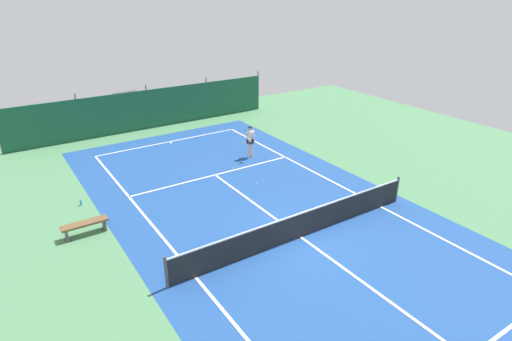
{
  "coord_description": "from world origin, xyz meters",
  "views": [
    {
      "loc": [
        -8.35,
        -9.87,
        8.21
      ],
      "look_at": [
        0.78,
        4.08,
        0.9
      ],
      "focal_mm": 29.79,
      "sensor_mm": 36.0,
      "label": 1
    }
  ],
  "objects_px": {
    "tennis_net": "(301,225)",
    "tennis_ball_midcourt": "(242,143)",
    "parked_car": "(131,107)",
    "tennis_ball_by_sideline": "(232,168)",
    "tennis_ball_near_player": "(256,183)",
    "courtside_bench": "(85,225)",
    "water_bottle": "(81,202)",
    "tennis_player": "(250,140)"
  },
  "relations": [
    {
      "from": "tennis_ball_by_sideline",
      "to": "parked_car",
      "type": "relative_size",
      "value": 0.02
    },
    {
      "from": "tennis_ball_by_sideline",
      "to": "courtside_bench",
      "type": "distance_m",
      "value": 7.71
    },
    {
      "from": "parked_car",
      "to": "water_bottle",
      "type": "relative_size",
      "value": 17.83
    },
    {
      "from": "tennis_ball_by_sideline",
      "to": "courtside_bench",
      "type": "bearing_deg",
      "value": -162.94
    },
    {
      "from": "parked_car",
      "to": "tennis_net",
      "type": "bearing_deg",
      "value": 88.35
    },
    {
      "from": "tennis_net",
      "to": "tennis_ball_by_sideline",
      "type": "distance_m",
      "value": 6.71
    },
    {
      "from": "tennis_ball_near_player",
      "to": "courtside_bench",
      "type": "relative_size",
      "value": 0.04
    },
    {
      "from": "tennis_ball_near_player",
      "to": "courtside_bench",
      "type": "xyz_separation_m",
      "value": [
        -7.39,
        -0.16,
        0.34
      ]
    },
    {
      "from": "tennis_ball_near_player",
      "to": "tennis_player",
      "type": "bearing_deg",
      "value": 61.99
    },
    {
      "from": "tennis_ball_midcourt",
      "to": "water_bottle",
      "type": "xyz_separation_m",
      "value": [
        -9.28,
        -2.58,
        0.09
      ]
    },
    {
      "from": "tennis_player",
      "to": "tennis_ball_midcourt",
      "type": "height_order",
      "value": "tennis_player"
    },
    {
      "from": "parked_car",
      "to": "tennis_ball_by_sideline",
      "type": "bearing_deg",
      "value": 94.5
    },
    {
      "from": "tennis_ball_near_player",
      "to": "tennis_ball_by_sideline",
      "type": "distance_m",
      "value": 2.09
    },
    {
      "from": "water_bottle",
      "to": "tennis_ball_near_player",
      "type": "bearing_deg",
      "value": -17.69
    },
    {
      "from": "tennis_player",
      "to": "tennis_ball_by_sideline",
      "type": "relative_size",
      "value": 24.85
    },
    {
      "from": "tennis_ball_midcourt",
      "to": "water_bottle",
      "type": "relative_size",
      "value": 0.28
    },
    {
      "from": "tennis_net",
      "to": "tennis_ball_near_player",
      "type": "distance_m",
      "value": 4.67
    },
    {
      "from": "tennis_net",
      "to": "tennis_ball_midcourt",
      "type": "distance_m",
      "value": 9.93
    },
    {
      "from": "tennis_ball_by_sideline",
      "to": "tennis_net",
      "type": "bearing_deg",
      "value": -99.02
    },
    {
      "from": "tennis_player",
      "to": "tennis_ball_midcourt",
      "type": "bearing_deg",
      "value": -114.26
    },
    {
      "from": "tennis_player",
      "to": "tennis_ball_midcourt",
      "type": "distance_m",
      "value": 2.27
    },
    {
      "from": "tennis_ball_midcourt",
      "to": "parked_car",
      "type": "distance_m",
      "value": 8.9
    },
    {
      "from": "tennis_ball_by_sideline",
      "to": "courtside_bench",
      "type": "xyz_separation_m",
      "value": [
        -7.36,
        -2.26,
        0.34
      ]
    },
    {
      "from": "tennis_ball_midcourt",
      "to": "tennis_ball_by_sideline",
      "type": "relative_size",
      "value": 1.0
    },
    {
      "from": "tennis_net",
      "to": "tennis_player",
      "type": "relative_size",
      "value": 6.17
    },
    {
      "from": "parked_car",
      "to": "water_bottle",
      "type": "distance_m",
      "value": 12.09
    },
    {
      "from": "tennis_ball_near_player",
      "to": "parked_car",
      "type": "xyz_separation_m",
      "value": [
        -1.39,
        12.91,
        0.81
      ]
    },
    {
      "from": "tennis_net",
      "to": "tennis_ball_near_player",
      "type": "relative_size",
      "value": 153.33
    },
    {
      "from": "tennis_ball_by_sideline",
      "to": "parked_car",
      "type": "height_order",
      "value": "parked_car"
    },
    {
      "from": "tennis_ball_near_player",
      "to": "tennis_ball_midcourt",
      "type": "height_order",
      "value": "same"
    },
    {
      "from": "water_bottle",
      "to": "tennis_ball_midcourt",
      "type": "bearing_deg",
      "value": 15.55
    },
    {
      "from": "tennis_ball_near_player",
      "to": "parked_car",
      "type": "bearing_deg",
      "value": 96.13
    },
    {
      "from": "tennis_ball_near_player",
      "to": "water_bottle",
      "type": "distance_m",
      "value": 7.38
    },
    {
      "from": "tennis_player",
      "to": "tennis_ball_near_player",
      "type": "height_order",
      "value": "tennis_player"
    },
    {
      "from": "parked_car",
      "to": "courtside_bench",
      "type": "relative_size",
      "value": 2.67
    },
    {
      "from": "courtside_bench",
      "to": "tennis_player",
      "type": "bearing_deg",
      "value": 18.86
    },
    {
      "from": "tennis_ball_near_player",
      "to": "tennis_ball_midcourt",
      "type": "bearing_deg",
      "value": 65.04
    },
    {
      "from": "tennis_player",
      "to": "tennis_ball_midcourt",
      "type": "xyz_separation_m",
      "value": [
        0.71,
        1.94,
        -0.93
      ]
    },
    {
      "from": "tennis_ball_near_player",
      "to": "tennis_ball_midcourt",
      "type": "distance_m",
      "value": 5.32
    },
    {
      "from": "courtside_bench",
      "to": "tennis_net",
      "type": "bearing_deg",
      "value": -34.61
    },
    {
      "from": "tennis_player",
      "to": "courtside_bench",
      "type": "relative_size",
      "value": 1.03
    },
    {
      "from": "courtside_bench",
      "to": "water_bottle",
      "type": "relative_size",
      "value": 6.67
    }
  ]
}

